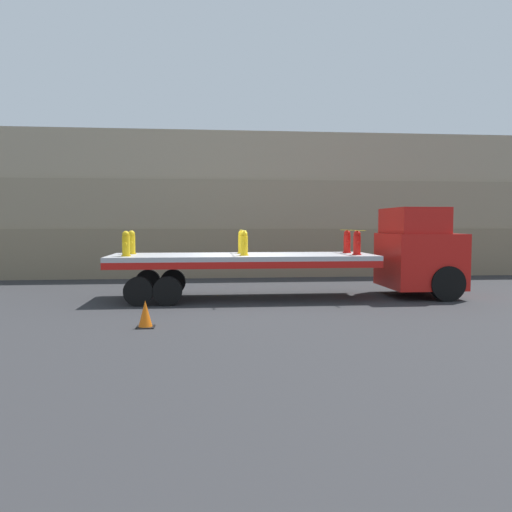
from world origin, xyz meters
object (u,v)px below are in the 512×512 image
Objects in this scene: truck_cab at (421,252)px; fire_hydrant_yellow_near_0 at (126,244)px; fire_hydrant_yellow_near_1 at (244,244)px; fire_hydrant_red_near_2 at (357,243)px; flatbed_trailer at (225,263)px; fire_hydrant_yellow_far_0 at (132,243)px; traffic_cone at (145,314)px; fire_hydrant_red_far_2 at (347,242)px; fire_hydrant_yellow_far_1 at (242,242)px.

truck_cab is 9.37m from fire_hydrant_yellow_near_0.
fire_hydrant_yellow_near_1 is 1.00× the size of fire_hydrant_red_near_2.
flatbed_trailer is 10.92× the size of fire_hydrant_yellow_far_0.
traffic_cone is (-8.35, -4.26, -1.14)m from truck_cab.
fire_hydrant_yellow_near_0 is (-2.97, -0.56, 0.63)m from flatbed_trailer.
traffic_cone is at bearing -141.46° from fire_hydrant_red_far_2.
fire_hydrant_yellow_near_0 is at bearing 105.10° from traffic_cone.
truck_cab reaches higher than fire_hydrant_yellow_far_0.
fire_hydrant_yellow_near_0 is at bearing -169.39° from flatbed_trailer.
truck_cab is 2.40m from fire_hydrant_red_near_2.
fire_hydrant_yellow_far_0 is 7.13m from fire_hydrant_red_near_2.
fire_hydrant_red_near_2 is (7.04, 0.00, 0.00)m from fire_hydrant_yellow_near_0.
fire_hydrant_yellow_far_0 reaches higher than flatbed_trailer.
traffic_cone is at bearing -114.81° from flatbed_trailer.
fire_hydrant_yellow_near_0 and fire_hydrant_yellow_near_1 have the same top height.
flatbed_trailer is at bearing 65.19° from traffic_cone.
fire_hydrant_red_far_2 is at bearing 90.00° from fire_hydrant_red_near_2.
fire_hydrant_red_near_2 is (7.04, -1.11, 0.00)m from fire_hydrant_yellow_far_0.
fire_hydrant_yellow_near_1 is (-5.83, -0.56, 0.32)m from truck_cab.
truck_cab reaches higher than fire_hydrant_yellow_near_1.
flatbed_trailer is 4.16m from fire_hydrant_red_near_2.
truck_cab is at bearing -13.52° from fire_hydrant_red_far_2.
fire_hydrant_yellow_near_1 reaches higher than flatbed_trailer.
fire_hydrant_yellow_near_0 is at bearing -90.00° from fire_hydrant_yellow_far_0.
fire_hydrant_yellow_far_0 and fire_hydrant_yellow_near_1 have the same top height.
fire_hydrant_yellow_far_1 is (3.52, 1.11, 0.00)m from fire_hydrant_yellow_near_0.
fire_hydrant_yellow_near_0 is 1.21× the size of traffic_cone.
flatbed_trailer is 1.01m from fire_hydrant_yellow_near_1.
fire_hydrant_yellow_near_0 reaches higher than flatbed_trailer.
fire_hydrant_red_far_2 reaches higher than flatbed_trailer.
fire_hydrant_yellow_near_1 is (0.55, -0.56, 0.63)m from flatbed_trailer.
fire_hydrant_yellow_near_0 is at bearing 180.00° from fire_hydrant_red_near_2.
fire_hydrant_yellow_near_0 is 3.69m from fire_hydrant_yellow_far_1.
fire_hydrant_yellow_near_0 is 1.11m from fire_hydrant_yellow_far_0.
fire_hydrant_red_far_2 is 1.21× the size of traffic_cone.
fire_hydrant_red_near_2 is at bearing -166.48° from truck_cab.
fire_hydrant_yellow_near_1 is at bearing 180.00° from fire_hydrant_red_near_2.
fire_hydrant_yellow_near_0 is 1.00× the size of fire_hydrant_yellow_far_1.
fire_hydrant_yellow_far_1 and fire_hydrant_red_far_2 have the same top height.
fire_hydrant_red_near_2 is at bearing 0.00° from fire_hydrant_yellow_near_1.
traffic_cone is (1.00, -3.70, -1.46)m from fire_hydrant_yellow_near_0.
truck_cab is 5.87m from fire_hydrant_yellow_far_1.
fire_hydrant_red_near_2 is (4.07, -0.56, 0.63)m from flatbed_trailer.
fire_hydrant_red_near_2 reaches higher than flatbed_trailer.
traffic_cone is (1.00, -4.81, -1.46)m from fire_hydrant_yellow_far_0.
fire_hydrant_red_near_2 is at bearing -8.97° from fire_hydrant_yellow_far_0.
truck_cab is at bearing 0.00° from flatbed_trailer.
truck_cab is 4.60× the size of traffic_cone.
truck_cab is at bearing 5.44° from fire_hydrant_yellow_near_1.
fire_hydrant_yellow_near_0 and fire_hydrant_red_near_2 have the same top height.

